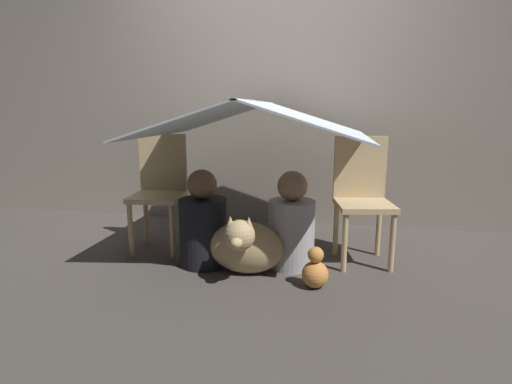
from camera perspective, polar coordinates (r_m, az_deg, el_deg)
The scene contains 10 objects.
ground_plane at distance 2.77m, azimuth -0.53°, elevation -10.13°, with size 8.80×8.80×0.00m, color #47423D.
wall_back at distance 3.66m, azimuth 2.75°, elevation 15.13°, with size 7.00×0.05×2.50m.
chair_left at distance 3.05m, azimuth -13.56°, elevation 0.65°, with size 0.39×0.39×0.85m.
chair_right at distance 2.80m, azimuth 14.92°, elevation -0.37°, with size 0.41×0.41×0.85m.
sheet_canopy at distance 2.71m, azimuth 0.00°, elevation 10.42°, with size 1.47×1.31×0.24m.
person_front at distance 2.69m, azimuth -7.57°, elevation -4.74°, with size 0.32×0.32×0.65m.
person_second at distance 2.65m, azimuth 5.11°, elevation -4.93°, with size 0.30×0.30×0.64m.
dog at distance 2.53m, azimuth -1.59°, elevation -7.65°, with size 0.48×0.42×0.42m.
floor_cushion at distance 2.93m, azimuth -3.83°, elevation -7.87°, with size 0.36×0.29×0.10m.
plush_toy at distance 2.41m, azimuth 8.45°, elevation -11.10°, with size 0.16×0.16×0.25m.
Camera 1 is at (0.48, -2.53, 1.03)m, focal length 28.00 mm.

